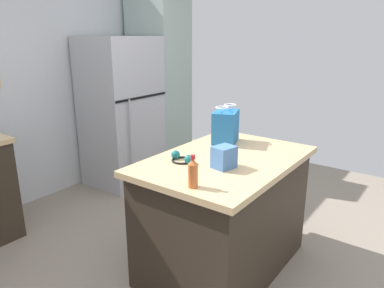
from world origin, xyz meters
name	(u,v)px	position (x,y,z in m)	size (l,w,h in m)	color
ground	(203,281)	(0.00, 0.00, 0.00)	(6.01, 6.01, 0.00)	gray
back_wall	(12,79)	(-0.01, 2.32, 1.32)	(5.01, 0.13, 2.63)	silver
kitchen_island	(224,213)	(0.26, -0.01, 0.45)	(1.32, 0.89, 0.89)	#33281E
refrigerator	(122,112)	(1.04, 1.90, 0.86)	(0.80, 0.72, 1.72)	#B7B7BC
tall_cabinet	(160,84)	(1.73, 1.90, 1.11)	(0.55, 0.64, 2.22)	#9EB2A8
shopping_bag	(226,126)	(0.59, 0.20, 1.03)	(0.30, 0.25, 0.31)	#236BAD
small_box	(224,157)	(0.08, -0.10, 0.97)	(0.14, 0.12, 0.15)	#4775B7
bottle	(193,173)	(-0.30, -0.13, 0.98)	(0.06, 0.06, 0.20)	#C66633
ear_defenders	(182,158)	(0.01, 0.20, 0.92)	(0.17, 0.20, 0.06)	black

